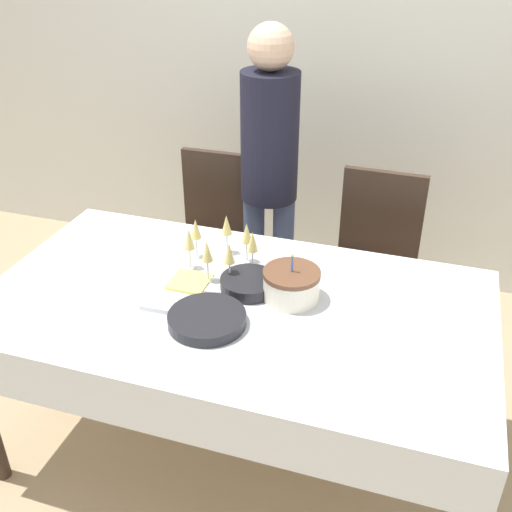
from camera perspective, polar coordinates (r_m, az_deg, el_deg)
The scene contains 13 objects.
ground_plane at distance 2.76m, azimuth -1.77°, elevation -17.56°, with size 12.00×12.00×0.00m, color tan.
wall_back at distance 3.54m, azimuth 7.40°, elevation 18.67°, with size 8.00×0.05×2.70m.
dining_table at distance 2.31m, azimuth -2.04°, elevation -6.31°, with size 1.90×1.05×0.77m.
dining_chair_far_left at distance 3.18m, azimuth -4.04°, elevation 1.82°, with size 0.42×0.42×0.97m.
dining_chair_far_right at distance 3.00m, azimuth 11.15°, elevation -0.57°, with size 0.43×0.43×0.97m.
birthday_cake at distance 2.24m, azimuth 3.39°, elevation -2.74°, with size 0.22×0.22×0.19m.
champagne_tray at distance 2.41m, azimuth -3.24°, elevation 0.44°, with size 0.38×0.38×0.18m.
plate_stack_main at distance 2.13m, azimuth -4.69°, elevation -6.01°, with size 0.28×0.28×0.04m.
plate_stack_dessert at distance 2.30m, azimuth -0.70°, elevation -2.63°, with size 0.22×0.22×0.05m.
cake_knife at distance 2.12m, azimuth 4.19°, elevation -6.78°, with size 0.30×0.07×0.00m.
fork_pile at distance 2.22m, azimuth -8.75°, elevation -4.84°, with size 0.17×0.07×0.02m.
napkin_pile at distance 2.36m, azimuth -6.32°, elevation -2.45°, with size 0.15×0.15×0.01m.
person_standing at distance 2.95m, azimuth 1.28°, elevation 9.00°, with size 0.28×0.28×1.62m.
Camera 1 is at (0.65, -1.74, 2.05)m, focal length 42.00 mm.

